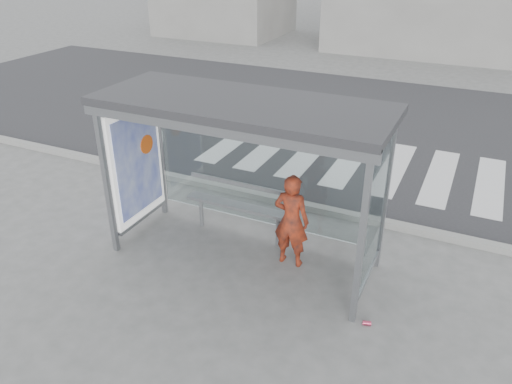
# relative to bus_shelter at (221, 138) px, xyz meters

# --- Properties ---
(ground) EXTENTS (80.00, 80.00, 0.00)m
(ground) POSITION_rel_bus_shelter_xyz_m (0.37, -0.06, -1.98)
(ground) COLOR #5F5F5D
(ground) RESTS_ON ground
(road) EXTENTS (30.00, 10.00, 0.01)m
(road) POSITION_rel_bus_shelter_xyz_m (0.37, 6.94, -1.98)
(road) COLOR #2B2B2D
(road) RESTS_ON ground
(curb) EXTENTS (30.00, 0.18, 0.12)m
(curb) POSITION_rel_bus_shelter_xyz_m (0.37, 1.89, -1.92)
(curb) COLOR gray
(curb) RESTS_ON ground
(crosswalk) EXTENTS (7.55, 3.00, 0.00)m
(crosswalk) POSITION_rel_bus_shelter_xyz_m (1.37, 4.44, -1.98)
(crosswalk) COLOR silver
(crosswalk) RESTS_ON ground
(bus_shelter) EXTENTS (4.25, 1.65, 2.62)m
(bus_shelter) POSITION_rel_bus_shelter_xyz_m (0.00, 0.00, 0.00)
(bus_shelter) COLOR gray
(bus_shelter) RESTS_ON ground
(person) EXTENTS (0.56, 0.37, 1.54)m
(person) POSITION_rel_bus_shelter_xyz_m (1.10, 0.14, -1.22)
(person) COLOR red
(person) RESTS_ON ground
(bench) EXTENTS (1.89, 0.23, 0.98)m
(bench) POSITION_rel_bus_shelter_xyz_m (-0.01, 0.52, -1.41)
(bench) COLOR gray
(bench) RESTS_ON ground
(soda_can) EXTENTS (0.13, 0.09, 0.06)m
(soda_can) POSITION_rel_bus_shelter_xyz_m (2.57, -0.77, -1.95)
(soda_can) COLOR #C3395A
(soda_can) RESTS_ON ground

